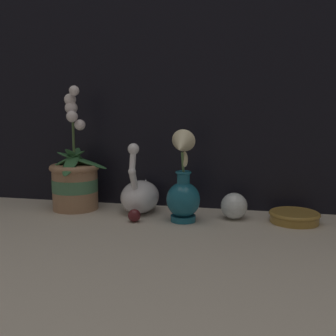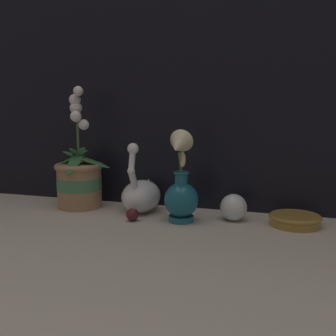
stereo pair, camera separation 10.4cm
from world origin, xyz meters
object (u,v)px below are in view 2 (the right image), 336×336
(glass_sphere, at_px, (234,207))
(amber_dish, at_px, (295,219))
(swan_figurine, at_px, (141,194))
(blue_vase, at_px, (181,188))
(orchid_potted_plant, at_px, (79,178))

(glass_sphere, height_order, amber_dish, glass_sphere)
(swan_figurine, relative_size, amber_dish, 1.57)
(blue_vase, relative_size, amber_dish, 1.86)
(swan_figurine, xyz_separation_m, blue_vase, (0.15, -0.08, 0.04))
(amber_dish, bearing_deg, blue_vase, -168.95)
(swan_figurine, relative_size, glass_sphere, 2.85)
(blue_vase, xyz_separation_m, amber_dish, (0.31, 0.06, -0.08))
(orchid_potted_plant, distance_m, amber_dish, 0.69)
(blue_vase, distance_m, glass_sphere, 0.17)
(orchid_potted_plant, xyz_separation_m, blue_vase, (0.37, -0.07, 0.00))
(orchid_potted_plant, relative_size, blue_vase, 1.48)
(glass_sphere, bearing_deg, amber_dish, -0.17)
(orchid_potted_plant, height_order, blue_vase, orchid_potted_plant)
(glass_sphere, bearing_deg, orchid_potted_plant, 178.64)
(amber_dish, bearing_deg, swan_figurine, 178.20)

